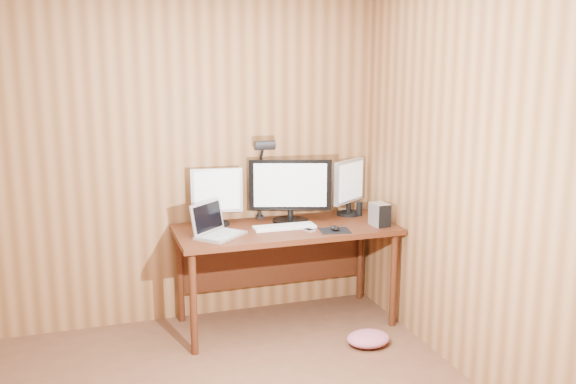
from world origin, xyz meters
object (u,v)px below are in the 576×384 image
desk (283,240)px  monitor_center (290,190)px  hard_drive (380,214)px  monitor_right (349,185)px  monitor_left (217,195)px  keyboard (284,227)px  desk_lamp (262,168)px  laptop (215,228)px  speaker (359,209)px  mouse (335,228)px  phone (308,230)px

desk → monitor_center: bearing=33.2°
monitor_center → hard_drive: (0.59, -0.30, -0.17)m
desk → monitor_right: bearing=12.2°
monitor_left → keyboard: bearing=-21.1°
desk → keyboard: 0.17m
keyboard → hard_drive: bearing=-11.1°
monitor_center → monitor_left: bearing=-170.9°
monitor_center → desk_lamp: bearing=168.2°
hard_drive → desk_lamp: 0.94m
monitor_center → monitor_right: size_ratio=1.36×
monitor_right → hard_drive: monitor_right is taller
monitor_center → laptop: bearing=-144.6°
keyboard → speaker: 0.70m
monitor_center → monitor_right: monitor_center is taller
desk → monitor_left: 0.60m
speaker → monitor_right: bearing=138.2°
monitor_right → mouse: (-0.29, -0.41, -0.22)m
speaker → desk_lamp: 0.84m
laptop → keyboard: size_ratio=0.90×
keyboard → laptop: bearing=-174.7°
desk → monitor_left: bearing=164.2°
monitor_center → hard_drive: 0.69m
desk → monitor_right: (0.59, 0.13, 0.36)m
monitor_right → phone: bearing=-178.1°
hard_drive → mouse: bearing=-179.5°
mouse → speaker: (0.35, 0.36, 0.03)m
monitor_right → speaker: 0.20m
desk → monitor_center: monitor_center is taller
speaker → mouse: bearing=-134.8°
desk → phone: bearing=-62.9°
laptop → mouse: size_ratio=4.02×
monitor_right → laptop: (-1.13, -0.27, -0.18)m
desk_lamp → hard_drive: bearing=-22.9°
keyboard → monitor_left: bearing=152.8°
monitor_right → keyboard: size_ratio=0.97×
laptop → keyboard: laptop is taller
monitor_center → mouse: monitor_center is taller
monitor_left → speaker: 1.13m
phone → speaker: bearing=9.5°
desk → monitor_left: (-0.47, 0.13, 0.35)m
monitor_center → desk_lamp: size_ratio=0.90×
keyboard → hard_drive: size_ratio=2.70×
desk → monitor_right: monitor_right is taller
monitor_right → laptop: monitor_right is taller
monitor_center → speaker: monitor_center is taller
monitor_left → desk_lamp: size_ratio=0.64×
desk → monitor_center: size_ratio=2.69×
monitor_left → speaker: bearing=3.9°
keyboard → phone: bearing=-40.7°
desk → keyboard: bearing=-101.8°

